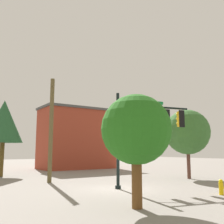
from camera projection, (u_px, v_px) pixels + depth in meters
name	position (u px, v px, depth m)	size (l,w,h in m)	color
ground_plane	(118.00, 189.00, 16.39)	(120.00, 120.00, 0.00)	gray
signal_pole_assembly	(149.00, 122.00, 17.81)	(5.44, 1.82, 6.12)	black
utility_pole	(51.00, 128.00, 20.15)	(0.74, 1.73, 7.97)	brown
fire_hydrant	(221.00, 187.00, 14.26)	(0.33, 0.24, 0.83)	yellow
tree_near	(136.00, 130.00, 11.32)	(3.04, 3.04, 4.82)	brown
tree_mid	(4.00, 122.00, 24.76)	(3.61, 3.61, 7.12)	#543F19
tree_far	(187.00, 132.00, 22.79)	(3.88, 3.88, 5.92)	brown
brick_building	(77.00, 138.00, 35.19)	(9.74, 5.39, 8.00)	#983826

